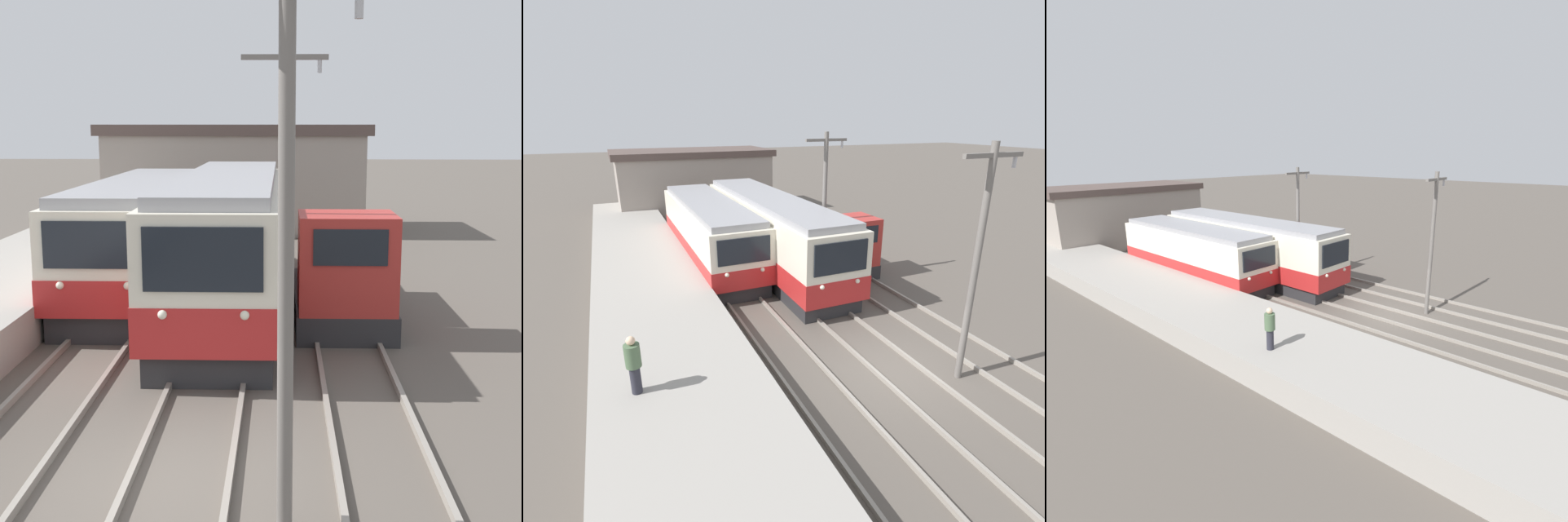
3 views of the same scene
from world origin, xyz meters
TOP-DOWN VIEW (x-y plane):
  - ground_plane at (0.00, 0.00)m, footprint 200.00×200.00m
  - track_center at (0.20, 0.00)m, footprint 1.54×60.00m
  - track_right at (3.20, 0.00)m, footprint 1.54×60.00m
  - commuter_train_left at (-2.60, 12.22)m, footprint 2.84×12.02m
  - commuter_train_center at (0.20, 10.46)m, footprint 2.84×14.22m
  - shunting_locomotive at (3.20, 9.09)m, footprint 2.40×6.00m
  - catenary_mast_near at (1.71, -1.15)m, footprint 2.00×0.20m
  - catenary_mast_mid at (1.71, 7.46)m, footprint 2.00×0.20m
  - station_building at (-0.56, 26.00)m, footprint 12.60×6.30m

SIDE VIEW (x-z plane):
  - ground_plane at x=0.00m, z-range 0.00..0.00m
  - track_center at x=0.20m, z-range 0.00..0.14m
  - track_right at x=3.20m, z-range 0.00..0.14m
  - shunting_locomotive at x=3.20m, z-range -0.29..2.71m
  - commuter_train_left at x=-2.60m, z-range -0.11..3.32m
  - commuter_train_center at x=0.20m, z-range -0.14..3.60m
  - station_building at x=-0.56m, z-range 0.02..5.10m
  - catenary_mast_near at x=1.71m, z-range 0.32..7.25m
  - catenary_mast_mid at x=1.71m, z-range 0.32..7.25m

